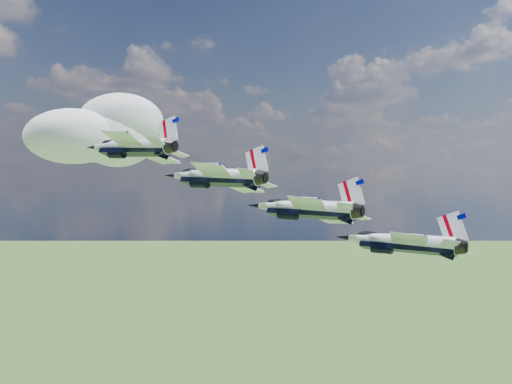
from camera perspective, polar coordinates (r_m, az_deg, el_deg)
cloud_far at (r=286.71m, az=-15.38°, el=6.23°), size 68.43×53.76×26.88m
jet_0 at (r=72.84m, az=-12.66°, el=4.42°), size 16.35×18.62×8.00m
jet_1 at (r=68.90m, az=-4.42°, el=1.56°), size 16.35×18.62×8.00m
jet_2 at (r=66.73m, az=4.56°, el=-1.61°), size 16.35×18.62×8.00m
jet_3 at (r=66.49m, az=13.90°, el=-4.84°), size 16.35×18.62×8.00m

